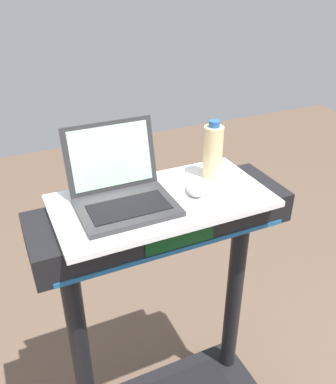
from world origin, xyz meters
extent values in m
cylinder|color=black|center=(-0.34, 0.70, 0.59)|extent=(0.07, 0.07, 0.87)
cylinder|color=black|center=(0.34, 0.70, 0.59)|extent=(0.07, 0.07, 0.87)
cube|color=black|center=(0.00, 0.70, 1.08)|extent=(0.90, 0.28, 0.11)
cube|color=#0C3F19|center=(0.00, 0.56, 1.08)|extent=(0.24, 0.01, 0.06)
cube|color=#1E598C|center=(0.00, 0.56, 1.03)|extent=(0.81, 0.00, 0.02)
cube|color=white|center=(0.00, 0.70, 1.14)|extent=(0.73, 0.38, 0.02)
cube|color=#2D2D30|center=(-0.13, 0.68, 1.16)|extent=(0.31, 0.23, 0.02)
cube|color=black|center=(-0.13, 0.66, 1.17)|extent=(0.25, 0.13, 0.00)
cube|color=#2D2D30|center=(-0.13, 0.82, 1.28)|extent=(0.31, 0.06, 0.23)
cube|color=#B2E0B7|center=(-0.13, 0.82, 1.28)|extent=(0.27, 0.05, 0.20)
ellipsoid|color=#B2B2B7|center=(0.12, 0.68, 1.17)|extent=(0.09, 0.11, 0.03)
cylinder|color=beige|center=(0.23, 0.77, 1.25)|extent=(0.07, 0.07, 0.19)
cylinder|color=#2659A5|center=(0.23, 0.77, 1.35)|extent=(0.04, 0.04, 0.02)
camera|label=1|loc=(-0.47, -0.38, 1.85)|focal=38.25mm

